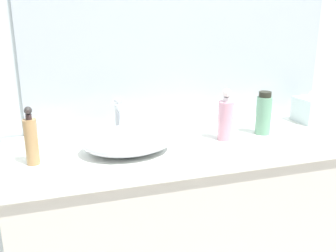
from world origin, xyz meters
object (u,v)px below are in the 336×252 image
object	(u,v)px
perfume_bottle	(264,114)
lotion_bottle	(226,118)
soap_dispenser	(31,140)
sink_basin	(127,140)
tissue_box	(311,108)

from	to	relation	value
perfume_bottle	lotion_bottle	bearing A→B (deg)	-173.68
soap_dispenser	perfume_bottle	size ratio (longest dim) A/B	1.12
soap_dispenser	lotion_bottle	bearing A→B (deg)	2.53
sink_basin	perfume_bottle	xyz separation A→B (m)	(0.60, 0.04, 0.04)
lotion_bottle	perfume_bottle	size ratio (longest dim) A/B	1.16
sink_basin	perfume_bottle	bearing A→B (deg)	3.93
lotion_bottle	perfume_bottle	world-z (taller)	lotion_bottle
sink_basin	soap_dispenser	xyz separation A→B (m)	(-0.34, -0.01, 0.04)
soap_dispenser	lotion_bottle	world-z (taller)	lotion_bottle
sink_basin	perfume_bottle	distance (m)	0.60
sink_basin	tissue_box	size ratio (longest dim) A/B	2.20
lotion_bottle	tissue_box	size ratio (longest dim) A/B	1.37
sink_basin	tissue_box	xyz separation A→B (m)	(0.91, 0.13, 0.02)
perfume_bottle	tissue_box	size ratio (longest dim) A/B	1.18
sink_basin	lotion_bottle	distance (m)	0.42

